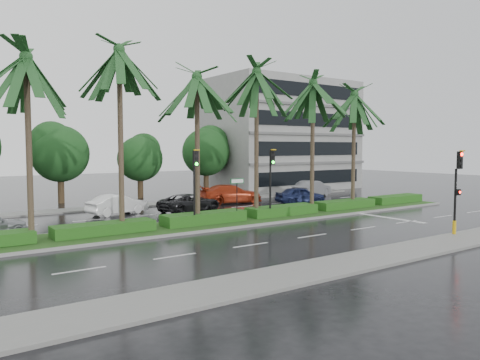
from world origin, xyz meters
TOP-DOWN VIEW (x-y plane):
  - ground at (0.00, 0.00)m, footprint 120.00×120.00m
  - near_sidewalk at (0.00, -10.20)m, footprint 40.00×2.40m
  - far_sidewalk at (0.00, 12.00)m, footprint 40.00×2.00m
  - median at (0.00, 1.00)m, footprint 36.00×4.00m
  - hedge at (0.00, 1.00)m, footprint 35.20×1.40m
  - lane_markings at (3.04, -0.43)m, footprint 34.00×13.06m
  - palm_row at (-1.25, 1.02)m, footprint 26.30×4.20m
  - signal_near at (6.00, -9.39)m, footprint 0.34×0.45m
  - signal_median_left at (-4.00, 0.30)m, footprint 0.34×0.42m
  - signal_median_right at (1.50, 0.30)m, footprint 0.34×0.42m
  - street_sign at (-1.00, 0.48)m, footprint 0.95×0.09m
  - bg_trees at (-1.26, 17.59)m, footprint 33.02×5.35m
  - building at (17.00, 18.00)m, footprint 16.00×10.00m
  - car_white at (-5.53, 8.44)m, footprint 2.39×4.43m
  - car_darkgrey at (-0.81, 6.70)m, footprint 3.05×5.06m
  - car_red at (4.50, 9.35)m, footprint 3.01×5.59m
  - car_blue at (9.00, 5.83)m, footprint 2.58×4.36m
  - car_grey at (13.50, 9.11)m, footprint 2.94×4.94m

SIDE VIEW (x-z plane):
  - ground at x=0.00m, z-range 0.00..0.00m
  - lane_markings at x=3.04m, z-range 0.00..0.01m
  - near_sidewalk at x=0.00m, z-range 0.00..0.12m
  - far_sidewalk at x=0.00m, z-range 0.00..0.12m
  - median at x=0.00m, z-range 0.00..0.16m
  - hedge at x=0.00m, z-range 0.15..0.75m
  - car_darkgrey at x=-0.81m, z-range 0.00..1.31m
  - car_white at x=-5.53m, z-range 0.00..1.39m
  - car_blue at x=9.00m, z-range 0.00..1.39m
  - car_grey at x=13.50m, z-range 0.00..1.54m
  - car_red at x=4.50m, z-range 0.00..1.54m
  - street_sign at x=-1.00m, z-range 0.82..3.42m
  - signal_near at x=6.00m, z-range 0.32..4.68m
  - signal_median_left at x=-4.00m, z-range 0.82..5.18m
  - signal_median_right at x=1.50m, z-range 0.82..5.18m
  - bg_trees at x=-1.26m, z-range 0.61..8.35m
  - building at x=17.00m, z-range 0.00..12.00m
  - palm_row at x=-1.25m, z-range 3.17..13.53m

